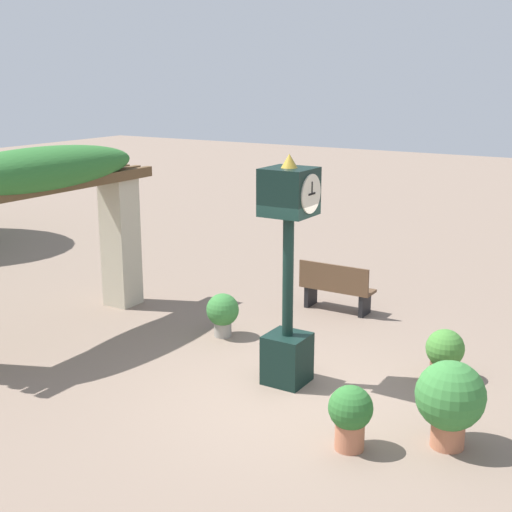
{
  "coord_description": "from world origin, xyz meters",
  "views": [
    {
      "loc": [
        -7.61,
        -4.14,
        4.13
      ],
      "look_at": [
        0.37,
        0.76,
        1.73
      ],
      "focal_mm": 50.0,
      "sensor_mm": 36.0,
      "label": 1
    }
  ],
  "objects": [
    {
      "name": "ground_plane",
      "position": [
        0.0,
        0.0,
        0.0
      ],
      "size": [
        60.0,
        60.0,
        0.0
      ],
      "primitive_type": "plane",
      "color": "#7F6B5B"
    },
    {
      "name": "pedestal_clock",
      "position": [
        0.37,
        0.26,
        1.61
      ],
      "size": [
        0.62,
        0.67,
        3.14
      ],
      "color": "black",
      "rests_on": "ground"
    },
    {
      "name": "pergola",
      "position": [
        0.0,
        4.52,
        2.26
      ],
      "size": [
        4.75,
        1.12,
        3.03
      ],
      "color": "#BCB299",
      "rests_on": "ground"
    },
    {
      "name": "potted_plant_near_left",
      "position": [
        -0.21,
        -2.16,
        0.59
      ],
      "size": [
        0.79,
        0.79,
        1.03
      ],
      "color": "#B26B4C",
      "rests_on": "ground"
    },
    {
      "name": "potted_plant_near_right",
      "position": [
        -0.84,
        -1.23,
        0.43
      ],
      "size": [
        0.51,
        0.51,
        0.76
      ],
      "color": "#B26B4C",
      "rests_on": "ground"
    },
    {
      "name": "potted_plant_far_left",
      "position": [
        1.38,
        2.0,
        0.41
      ],
      "size": [
        0.53,
        0.53,
        0.71
      ],
      "color": "gray",
      "rests_on": "ground"
    },
    {
      "name": "potted_plant_far_right",
      "position": [
        1.63,
        -1.55,
        0.38
      ],
      "size": [
        0.53,
        0.53,
        0.71
      ],
      "color": "brown",
      "rests_on": "ground"
    },
    {
      "name": "park_bench",
      "position": [
        3.49,
        0.99,
        0.43
      ],
      "size": [
        0.42,
        1.33,
        0.89
      ],
      "rotation": [
        0.0,
        0.0,
        1.57
      ],
      "color": "brown",
      "rests_on": "ground"
    }
  ]
}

